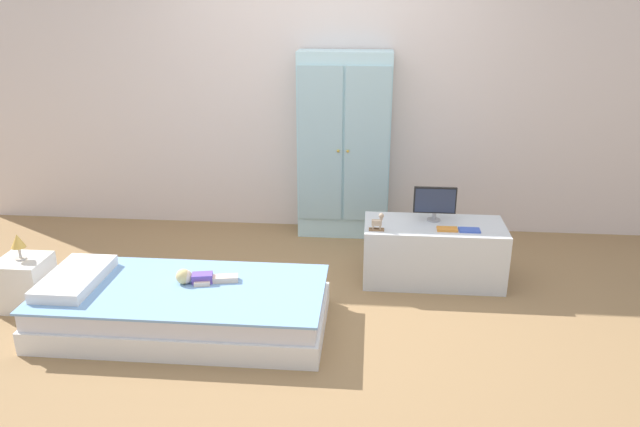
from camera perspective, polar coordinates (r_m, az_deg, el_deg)
ground_plane at (r=4.19m, az=-1.51°, el=-8.96°), size 10.00×10.00×0.02m
back_wall at (r=5.27m, az=0.33°, el=12.81°), size 6.40×0.05×2.70m
bed at (r=3.99m, az=-12.68°, el=-8.61°), size 1.80×0.84×0.28m
pillow at (r=4.17m, az=-22.09°, el=-5.65°), size 0.32×0.60×0.07m
doll at (r=3.95m, az=-11.66°, el=-5.90°), size 0.39×0.15×0.10m
nightstand at (r=4.59m, az=-25.99°, el=-5.86°), size 0.31×0.31×0.35m
table_lamp at (r=4.48m, az=-26.57°, el=-2.44°), size 0.10×0.10×0.18m
wardrobe at (r=5.17m, az=2.27°, el=6.35°), size 0.78×0.32×1.58m
tv_stand at (r=4.54m, az=10.59°, el=-3.62°), size 1.01×0.47×0.44m
tv_monitor at (r=4.48m, az=10.76°, el=1.12°), size 0.31×0.10×0.26m
rocking_horse_toy at (r=4.27m, az=5.49°, el=-0.80°), size 0.11×0.04×0.13m
book_orange at (r=4.37m, az=11.89°, el=-1.45°), size 0.14×0.08×0.02m
book_blue at (r=4.39m, az=13.89°, el=-1.53°), size 0.15×0.09×0.01m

